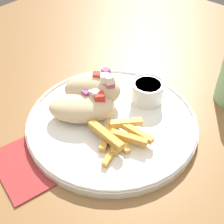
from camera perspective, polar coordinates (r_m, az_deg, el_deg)
table at (r=0.61m, az=1.59°, el=-9.10°), size 1.29×1.29×0.70m
napkin at (r=0.54m, az=-16.46°, el=-9.95°), size 0.14×0.09×0.00m
plate at (r=0.58m, az=0.00°, el=-1.78°), size 0.32×0.32×0.02m
pita_sandwich_near at (r=0.57m, az=-5.37°, el=0.91°), size 0.14×0.13×0.05m
pita_sandwich_far at (r=0.59m, az=-3.46°, el=4.08°), size 0.12×0.12×0.07m
fries_pile at (r=0.53m, az=1.06°, el=-4.43°), size 0.10×0.11×0.02m
sauce_ramekin at (r=0.61m, az=6.50°, el=3.91°), size 0.07×0.07×0.04m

